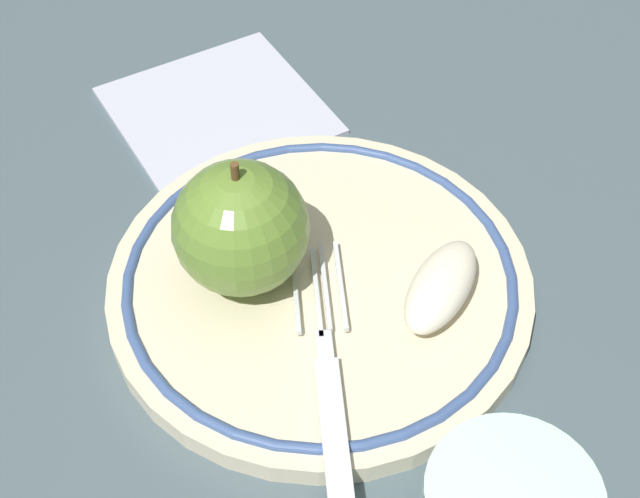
{
  "coord_description": "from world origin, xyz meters",
  "views": [
    {
      "loc": [
        0.21,
        -0.23,
        0.38
      ],
      "look_at": [
        -0.01,
        -0.02,
        0.04
      ],
      "focal_mm": 50.0,
      "sensor_mm": 36.0,
      "label": 1
    }
  ],
  "objects": [
    {
      "name": "ground_plane",
      "position": [
        0.0,
        0.0,
        0.0
      ],
      "size": [
        2.0,
        2.0,
        0.0
      ],
      "primitive_type": "plane",
      "color": "#46565D"
    },
    {
      "name": "plate",
      "position": [
        -0.01,
        -0.02,
        0.01
      ],
      "size": [
        0.23,
        0.23,
        0.02
      ],
      "color": "beige",
      "rests_on": "ground_plane"
    },
    {
      "name": "apple_red_whole",
      "position": [
        -0.04,
        -0.05,
        0.05
      ],
      "size": [
        0.07,
        0.07,
        0.08
      ],
      "color": "olive",
      "rests_on": "plate"
    },
    {
      "name": "apple_slice_front",
      "position": [
        0.05,
        0.01,
        0.03
      ],
      "size": [
        0.05,
        0.07,
        0.02
      ],
      "primitive_type": "ellipsoid",
      "rotation": [
        0.0,
        0.0,
        5.01
      ],
      "color": "white",
      "rests_on": "plate"
    },
    {
      "name": "fork",
      "position": [
        0.04,
        -0.07,
        0.02
      ],
      "size": [
        0.14,
        0.12,
        0.0
      ],
      "rotation": [
        0.0,
        0.0,
        2.45
      ],
      "color": "silver",
      "rests_on": "plate"
    },
    {
      "name": "napkin_folded",
      "position": [
        -0.16,
        0.04,
        0.0
      ],
      "size": [
        0.15,
        0.15,
        0.01
      ],
      "primitive_type": "cube",
      "rotation": [
        0.0,
        0.0,
        -0.25
      ],
      "color": "#B7B8CB",
      "rests_on": "ground_plane"
    }
  ]
}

